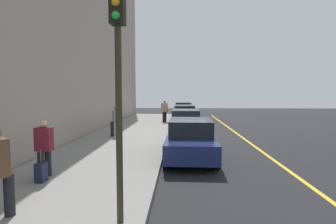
# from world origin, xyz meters

# --- Properties ---
(ground_plane) EXTENTS (56.00, 56.00, 0.00)m
(ground_plane) POSITION_xyz_m (0.00, 0.00, 0.00)
(ground_plane) COLOR black
(sidewalk) EXTENTS (28.00, 4.60, 0.15)m
(sidewalk) POSITION_xyz_m (0.00, -3.30, 0.07)
(sidewalk) COLOR gray
(sidewalk) RESTS_ON ground
(building_facade) EXTENTS (32.00, 0.80, 15.00)m
(building_facade) POSITION_xyz_m (0.00, -6.05, 7.50)
(building_facade) COLOR #9E9384
(building_facade) RESTS_ON ground
(lane_stripe_centre) EXTENTS (28.00, 0.14, 0.01)m
(lane_stripe_centre) POSITION_xyz_m (0.00, 3.20, 0.00)
(lane_stripe_centre) COLOR gold
(lane_stripe_centre) RESTS_ON ground
(parked_car_white) EXTENTS (4.38, 1.99, 1.51)m
(parked_car_white) POSITION_xyz_m (-12.15, -0.01, 0.76)
(parked_car_white) COLOR black
(parked_car_white) RESTS_ON ground
(parked_car_red) EXTENTS (4.82, 1.98, 1.51)m
(parked_car_red) POSITION_xyz_m (-5.70, 0.05, 0.76)
(parked_car_red) COLOR black
(parked_car_red) RESTS_ON ground
(parked_car_silver) EXTENTS (4.45, 1.99, 1.51)m
(parked_car_silver) POSITION_xyz_m (-0.01, 0.01, 0.76)
(parked_car_silver) COLOR black
(parked_car_silver) RESTS_ON ground
(parked_car_navy) EXTENTS (4.24, 1.97, 1.51)m
(parked_car_navy) POSITION_xyz_m (5.89, 0.06, 0.76)
(parked_car_navy) COLOR black
(parked_car_navy) RESTS_ON ground
(pedestrian_tan_coat) EXTENTS (0.57, 0.54, 1.77)m
(pedestrian_tan_coat) POSITION_xyz_m (-5.68, -1.60, 1.10)
(pedestrian_tan_coat) COLOR black
(pedestrian_tan_coat) RESTS_ON sidewalk
(pedestrian_grey_coat) EXTENTS (0.53, 0.54, 1.70)m
(pedestrian_grey_coat) POSITION_xyz_m (1.62, -3.88, 1.06)
(pedestrian_grey_coat) COLOR black
(pedestrian_grey_coat) RESTS_ON sidewalk
(pedestrian_burgundy_coat) EXTENTS (0.54, 0.46, 1.64)m
(pedestrian_burgundy_coat) POSITION_xyz_m (8.84, -4.18, 1.02)
(pedestrian_burgundy_coat) COLOR black
(pedestrian_burgundy_coat) RESTS_ON sidewalk
(traffic_light_pole) EXTENTS (0.35, 0.26, 4.30)m
(traffic_light_pole) POSITION_xyz_m (11.38, -1.46, 3.06)
(traffic_light_pole) COLOR #2D2D19
(traffic_light_pole) RESTS_ON sidewalk
(rolling_suitcase) EXTENTS (0.34, 0.22, 0.88)m
(rolling_suitcase) POSITION_xyz_m (9.19, -4.10, 0.42)
(rolling_suitcase) COLOR #191E38
(rolling_suitcase) RESTS_ON sidewalk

